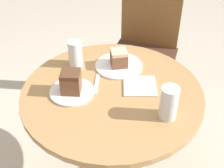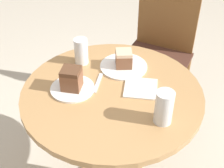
{
  "view_description": "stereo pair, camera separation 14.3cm",
  "coord_description": "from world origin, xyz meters",
  "px_view_note": "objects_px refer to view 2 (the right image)",
  "views": [
    {
      "loc": [
        0.26,
        -1.09,
        1.66
      ],
      "look_at": [
        0.0,
        0.0,
        0.78
      ],
      "focal_mm": 50.0,
      "sensor_mm": 36.0,
      "label": 1
    },
    {
      "loc": [
        0.4,
        -1.05,
        1.66
      ],
      "look_at": [
        0.0,
        0.0,
        0.78
      ],
      "focal_mm": 50.0,
      "sensor_mm": 36.0,
      "label": 2
    }
  ],
  "objects_px": {
    "glass_lemonade": "(81,53)",
    "glass_water": "(164,109)",
    "plate_near": "(72,88)",
    "cake_slice_far": "(124,59)",
    "chair": "(159,49)",
    "plate_far": "(124,66)",
    "cake_slice_near": "(71,79)"
  },
  "relations": [
    {
      "from": "glass_lemonade",
      "to": "glass_water",
      "type": "relative_size",
      "value": 0.91
    },
    {
      "from": "plate_near",
      "to": "plate_far",
      "type": "distance_m",
      "value": 0.3
    },
    {
      "from": "cake_slice_near",
      "to": "glass_lemonade",
      "type": "height_order",
      "value": "glass_lemonade"
    },
    {
      "from": "plate_far",
      "to": "cake_slice_far",
      "type": "height_order",
      "value": "cake_slice_far"
    },
    {
      "from": "plate_near",
      "to": "cake_slice_far",
      "type": "relative_size",
      "value": 1.94
    },
    {
      "from": "chair",
      "to": "cake_slice_far",
      "type": "distance_m",
      "value": 0.67
    },
    {
      "from": "cake_slice_far",
      "to": "chair",
      "type": "bearing_deg",
      "value": 84.6
    },
    {
      "from": "chair",
      "to": "glass_lemonade",
      "type": "distance_m",
      "value": 0.75
    },
    {
      "from": "plate_near",
      "to": "glass_lemonade",
      "type": "bearing_deg",
      "value": 103.93
    },
    {
      "from": "plate_far",
      "to": "glass_lemonade",
      "type": "height_order",
      "value": "glass_lemonade"
    },
    {
      "from": "plate_near",
      "to": "plate_far",
      "type": "bearing_deg",
      "value": 57.25
    },
    {
      "from": "chair",
      "to": "plate_near",
      "type": "height_order",
      "value": "chair"
    },
    {
      "from": "chair",
      "to": "plate_far",
      "type": "xyz_separation_m",
      "value": [
        -0.06,
        -0.6,
        0.23
      ]
    },
    {
      "from": "chair",
      "to": "plate_far",
      "type": "bearing_deg",
      "value": -90.35
    },
    {
      "from": "cake_slice_near",
      "to": "glass_water",
      "type": "distance_m",
      "value": 0.45
    },
    {
      "from": "plate_far",
      "to": "plate_near",
      "type": "bearing_deg",
      "value": -122.75
    },
    {
      "from": "cake_slice_far",
      "to": "glass_water",
      "type": "relative_size",
      "value": 0.7
    },
    {
      "from": "plate_near",
      "to": "chair",
      "type": "bearing_deg",
      "value": 75.53
    },
    {
      "from": "glass_water",
      "to": "glass_lemonade",
      "type": "bearing_deg",
      "value": 150.99
    },
    {
      "from": "glass_water",
      "to": "cake_slice_near",
      "type": "bearing_deg",
      "value": 172.81
    },
    {
      "from": "cake_slice_near",
      "to": "cake_slice_far",
      "type": "xyz_separation_m",
      "value": [
        0.16,
        0.26,
        -0.01
      ]
    },
    {
      "from": "plate_far",
      "to": "glass_lemonade",
      "type": "bearing_deg",
      "value": -170.61
    },
    {
      "from": "chair",
      "to": "glass_water",
      "type": "height_order",
      "value": "chair"
    },
    {
      "from": "plate_near",
      "to": "cake_slice_near",
      "type": "distance_m",
      "value": 0.06
    },
    {
      "from": "plate_near",
      "to": "glass_lemonade",
      "type": "distance_m",
      "value": 0.23
    },
    {
      "from": "chair",
      "to": "glass_water",
      "type": "distance_m",
      "value": 0.99
    },
    {
      "from": "glass_lemonade",
      "to": "chair",
      "type": "bearing_deg",
      "value": 66.63
    },
    {
      "from": "glass_lemonade",
      "to": "glass_water",
      "type": "xyz_separation_m",
      "value": [
        0.5,
        -0.28,
        0.01
      ]
    },
    {
      "from": "plate_far",
      "to": "glass_lemonade",
      "type": "xyz_separation_m",
      "value": [
        -0.22,
        -0.04,
        0.06
      ]
    },
    {
      "from": "cake_slice_far",
      "to": "glass_water",
      "type": "xyz_separation_m",
      "value": [
        0.28,
        -0.31,
        0.01
      ]
    },
    {
      "from": "plate_far",
      "to": "glass_lemonade",
      "type": "relative_size",
      "value": 1.76
    },
    {
      "from": "cake_slice_near",
      "to": "plate_far",
      "type": "bearing_deg",
      "value": 57.25
    }
  ]
}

